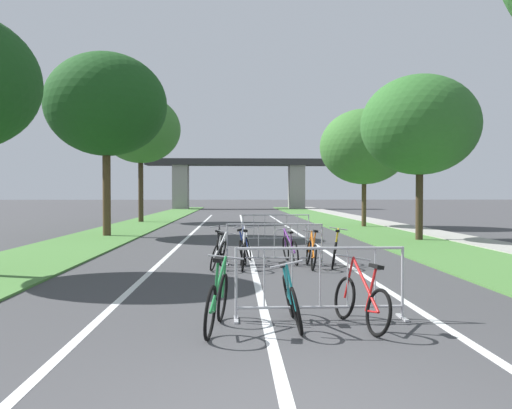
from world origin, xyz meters
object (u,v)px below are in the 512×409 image
(bicycle_white_4, at_px, (219,253))
(bicycle_blue_7, at_px, (245,249))
(tree_left_pine_near, at_px, (141,129))
(bicycle_yellow_2, at_px, (335,252))
(crowd_barrier_nearest, at_px, (320,283))
(bicycle_red_8, at_px, (361,301))
(tree_left_oak_near, at_px, (106,105))
(crowd_barrier_second, at_px, (274,244))
(crowd_barrier_third, at_px, (276,229))
(tree_right_cypress_far, at_px, (364,147))
(bicycle_teal_6, at_px, (291,300))
(bicycle_green_1, at_px, (217,301))
(bicycle_silver_9, at_px, (243,253))
(tree_right_pine_far, at_px, (420,125))
(bicycle_black_0, at_px, (220,249))
(bicycle_orange_5, at_px, (311,253))
(bicycle_purple_3, at_px, (290,249))

(bicycle_white_4, xyz_separation_m, bicycle_blue_7, (0.65, 0.97, 0.01))
(tree_left_pine_near, distance_m, bicycle_yellow_2, 22.85)
(crowd_barrier_nearest, bearing_deg, bicycle_red_8, -43.42)
(tree_left_oak_near, xyz_separation_m, bicycle_red_8, (7.10, -15.58, -5.17))
(crowd_barrier_second, xyz_separation_m, crowd_barrier_third, (0.49, 5.94, 0.00))
(crowd_barrier_nearest, relative_size, crowd_barrier_second, 0.99)
(crowd_barrier_nearest, relative_size, bicycle_blue_7, 1.47)
(bicycle_blue_7, relative_size, bicycle_red_8, 1.05)
(bicycle_white_4, distance_m, bicycle_red_8, 6.17)
(crowd_barrier_second, bearing_deg, tree_right_cypress_far, 68.41)
(bicycle_teal_6, bearing_deg, bicycle_yellow_2, -106.40)
(bicycle_green_1, height_order, bicycle_silver_9, bicycle_silver_9)
(tree_right_pine_far, distance_m, crowd_barrier_third, 6.82)
(bicycle_black_0, bearing_deg, bicycle_white_4, -87.83)
(bicycle_green_1, distance_m, bicycle_white_4, 5.90)
(bicycle_orange_5, height_order, bicycle_red_8, bicycle_red_8)
(bicycle_black_0, xyz_separation_m, bicycle_silver_9, (0.58, -1.03, 0.01))
(bicycle_purple_3, bearing_deg, crowd_barrier_third, 82.48)
(bicycle_red_8, bearing_deg, bicycle_purple_3, 78.85)
(tree_left_oak_near, height_order, crowd_barrier_third, tree_left_oak_near)
(bicycle_white_4, relative_size, bicycle_teal_6, 1.03)
(tree_left_oak_near, distance_m, bicycle_orange_5, 13.18)
(bicycle_teal_6, bearing_deg, tree_left_pine_near, -76.24)
(tree_left_pine_near, relative_size, crowd_barrier_third, 3.19)
(bicycle_yellow_2, distance_m, bicycle_orange_5, 0.62)
(tree_right_pine_far, bearing_deg, bicycle_blue_7, -137.15)
(tree_right_cypress_far, xyz_separation_m, bicycle_white_4, (-7.30, -15.54, -3.95))
(bicycle_blue_7, bearing_deg, tree_right_pine_far, 51.46)
(tree_left_pine_near, distance_m, bicycle_orange_5, 22.76)
(bicycle_black_0, distance_m, bicycle_red_8, 7.15)
(tree_left_pine_near, bearing_deg, bicycle_green_1, -78.07)
(bicycle_yellow_2, height_order, bicycle_red_8, bicycle_yellow_2)
(crowd_barrier_second, height_order, bicycle_yellow_2, crowd_barrier_second)
(bicycle_black_0, bearing_deg, bicycle_blue_7, -2.42)
(bicycle_orange_5, relative_size, bicycle_teal_6, 1.05)
(crowd_barrier_nearest, distance_m, bicycle_blue_7, 6.39)
(bicycle_white_4, bearing_deg, bicycle_yellow_2, 13.04)
(crowd_barrier_third, relative_size, bicycle_teal_6, 1.54)
(bicycle_purple_3, bearing_deg, crowd_barrier_nearest, -98.96)
(bicycle_black_0, bearing_deg, crowd_barrier_second, -14.61)
(bicycle_white_4, bearing_deg, tree_right_pine_far, 53.35)
(bicycle_green_1, relative_size, bicycle_red_8, 1.04)
(tree_left_oak_near, xyz_separation_m, tree_right_pine_far, (12.43, -2.51, -1.11))
(bicycle_green_1, distance_m, bicycle_silver_9, 5.92)
(crowd_barrier_third, bearing_deg, bicycle_orange_5, -86.67)
(bicycle_white_4, height_order, bicycle_red_8, bicycle_red_8)
(bicycle_purple_3, height_order, bicycle_silver_9, bicycle_silver_9)
(tree_left_pine_near, bearing_deg, crowd_barrier_second, -71.18)
(crowd_barrier_nearest, height_order, crowd_barrier_second, same)
(tree_left_pine_near, distance_m, crowd_barrier_second, 21.95)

